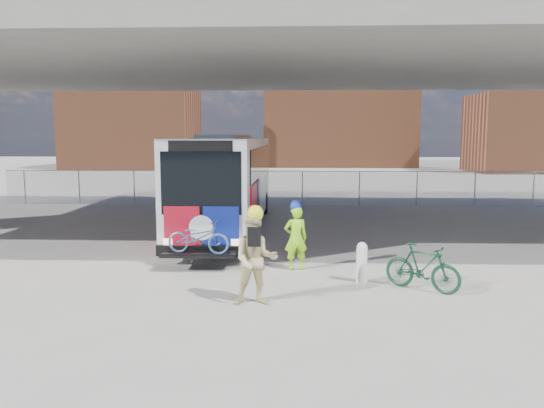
# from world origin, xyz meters

# --- Properties ---
(ground) EXTENTS (160.00, 160.00, 0.00)m
(ground) POSITION_xyz_m (0.00, 0.00, 0.00)
(ground) COLOR #9E9991
(ground) RESTS_ON ground
(bus) EXTENTS (2.67, 12.99, 3.69)m
(bus) POSITION_xyz_m (-2.00, 4.57, 2.11)
(bus) COLOR silver
(bus) RESTS_ON ground
(overpass) EXTENTS (40.00, 16.00, 7.95)m
(overpass) POSITION_xyz_m (0.00, 4.00, 6.54)
(overpass) COLOR #605E59
(overpass) RESTS_ON ground
(chainlink_fence) EXTENTS (30.00, 0.06, 30.00)m
(chainlink_fence) POSITION_xyz_m (0.00, 12.00, 1.42)
(chainlink_fence) COLOR gray
(chainlink_fence) RESTS_ON ground
(brick_buildings) EXTENTS (54.00, 22.00, 12.00)m
(brick_buildings) POSITION_xyz_m (1.23, 48.23, 5.42)
(brick_buildings) COLOR brown
(brick_buildings) RESTS_ON ground
(smokestack) EXTENTS (2.20, 2.20, 25.00)m
(smokestack) POSITION_xyz_m (14.00, 55.00, 12.50)
(smokestack) COLOR brown
(smokestack) RESTS_ON ground
(bollard) EXTENTS (0.27, 0.27, 1.02)m
(bollard) POSITION_xyz_m (2.26, -2.95, 0.55)
(bollard) COLOR white
(bollard) RESTS_ON ground
(cyclist_hivis) EXTENTS (0.72, 0.56, 1.92)m
(cyclist_hivis) POSITION_xyz_m (0.62, -1.76, 0.93)
(cyclist_hivis) COLOR #8FE518
(cyclist_hivis) RESTS_ON ground
(cyclist_tan) EXTENTS (1.03, 0.84, 2.17)m
(cyclist_tan) POSITION_xyz_m (-0.25, -4.83, 1.02)
(cyclist_tan) COLOR #CABC81
(cyclist_tan) RESTS_ON ground
(bike_parked) EXTENTS (1.81, 1.51, 1.11)m
(bike_parked) POSITION_xyz_m (3.60, -3.59, 0.56)
(bike_parked) COLOR #133C25
(bike_parked) RESTS_ON ground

